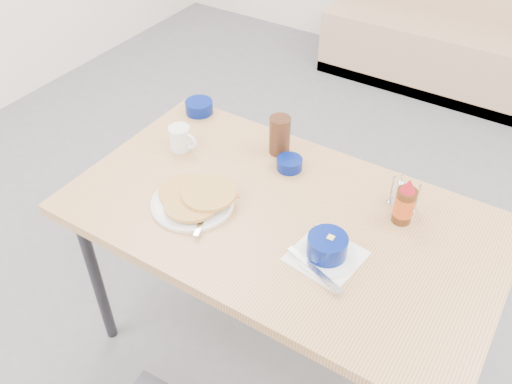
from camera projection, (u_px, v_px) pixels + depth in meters
The scene contains 11 objects.
booth_bench at pixel (469, 40), 3.64m from camera, with size 1.90×0.56×1.22m.
dining_table at pixel (281, 227), 1.80m from camera, with size 1.40×0.80×0.76m.
pancake_plate at pixel (194, 199), 1.78m from camera, with size 0.27×0.27×0.05m.
coffee_mug at pixel (181, 138), 1.99m from camera, with size 0.12×0.08×0.09m.
grits_setting at pixel (327, 249), 1.59m from camera, with size 0.22×0.23×0.08m.
creamer_bowl at pixel (199, 107), 2.19m from camera, with size 0.11×0.11×0.05m.
butter_bowl at pixel (290, 164), 1.92m from camera, with size 0.09×0.09×0.04m.
amber_tumbler at pixel (280, 135), 1.96m from camera, with size 0.08×0.08×0.15m, color #3D2213.
condiment_caddy at pixel (403, 198), 1.76m from camera, with size 0.11×0.09×0.11m.
syrup_bottle at pixel (405, 203), 1.68m from camera, with size 0.06×0.06×0.17m.
sugar_wrapper at pixel (233, 196), 1.82m from camera, with size 0.04×0.03×0.00m, color #DC6449.
Camera 1 is at (0.61, -0.88, 1.96)m, focal length 38.00 mm.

